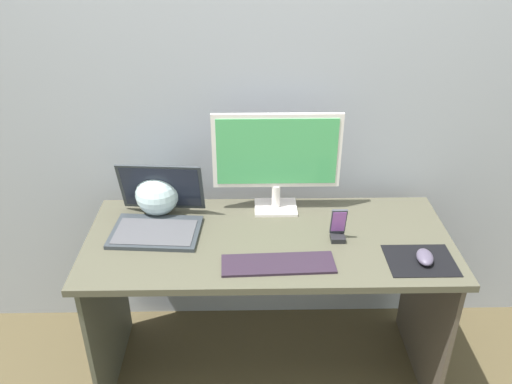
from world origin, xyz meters
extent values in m
plane|color=#4C4129|center=(0.00, 0.00, 0.00)|extent=(8.00, 8.00, 0.00)
cube|color=#9EA3AF|center=(0.00, 0.41, 1.25)|extent=(6.00, 0.04, 2.50)
cube|color=#4A4838|center=(0.00, 0.00, 0.70)|extent=(1.44, 0.62, 0.03)
cube|color=#4C4C3E|center=(-0.68, 0.00, 0.35)|extent=(0.02, 0.58, 0.69)
cube|color=#4F453A|center=(0.68, 0.00, 0.35)|extent=(0.02, 0.58, 0.69)
cube|color=white|center=(0.04, 0.22, 0.72)|extent=(0.18, 0.14, 0.01)
cylinder|color=white|center=(0.04, 0.22, 0.78)|extent=(0.04, 0.04, 0.10)
cube|color=white|center=(0.04, 0.22, 0.99)|extent=(0.53, 0.02, 0.32)
cube|color=#4CB266|center=(0.04, 0.21, 0.99)|extent=(0.49, 0.00, 0.29)
cube|color=#2F343A|center=(-0.45, 0.04, 0.73)|extent=(0.36, 0.27, 0.02)
cube|color=#47474C|center=(-0.45, 0.02, 0.74)|extent=(0.32, 0.21, 0.00)
cube|color=#2F343A|center=(-0.44, 0.19, 0.85)|extent=(0.35, 0.10, 0.23)
cube|color=#1E2333|center=(-0.44, 0.18, 0.85)|extent=(0.32, 0.08, 0.20)
sphere|color=silver|center=(-0.46, 0.20, 0.81)|extent=(0.18, 0.18, 0.18)
cube|color=#281C2A|center=(0.03, -0.18, 0.72)|extent=(0.42, 0.14, 0.01)
cube|color=black|center=(0.56, -0.16, 0.72)|extent=(0.25, 0.20, 0.00)
ellipsoid|color=#4E465B|center=(0.57, -0.17, 0.74)|extent=(0.07, 0.11, 0.04)
cube|color=black|center=(0.27, -0.02, 0.73)|extent=(0.06, 0.05, 0.02)
cube|color=#3B3E48|center=(0.27, -0.01, 0.80)|extent=(0.06, 0.03, 0.12)
cube|color=#A559BF|center=(0.27, -0.01, 0.80)|extent=(0.05, 0.02, 0.10)
camera|label=1|loc=(-0.08, -1.72, 1.89)|focal=36.95mm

